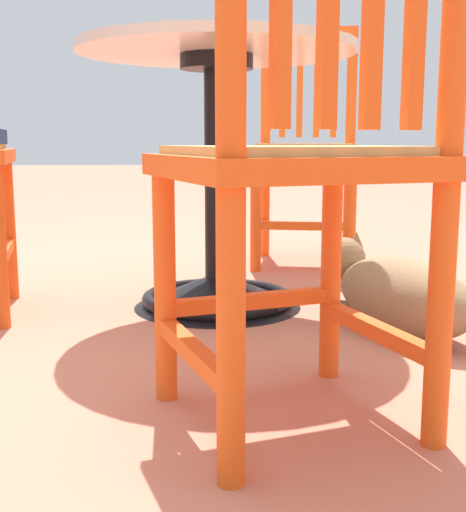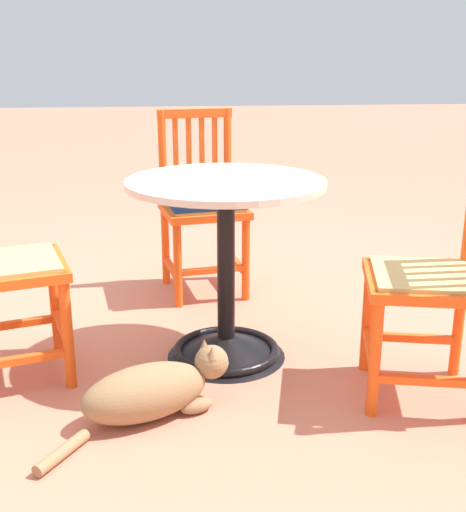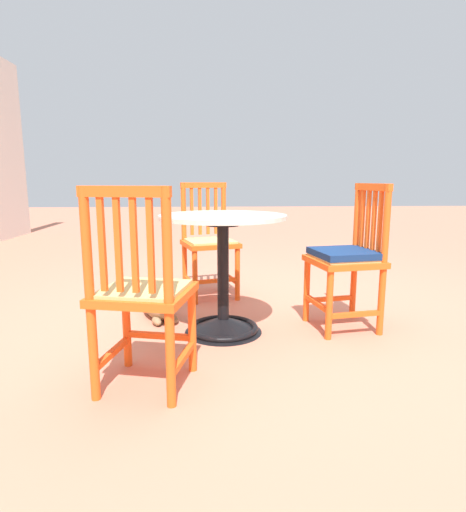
{
  "view_description": "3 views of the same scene",
  "coord_description": "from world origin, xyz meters",
  "px_view_note": "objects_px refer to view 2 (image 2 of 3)",
  "views": [
    {
      "loc": [
        1.77,
        0.14,
        0.47
      ],
      "look_at": [
        -0.13,
        0.29,
        0.15
      ],
      "focal_mm": 47.0,
      "sensor_mm": 36.0,
      "label": 1
    },
    {
      "loc": [
        0.1,
        2.66,
        1.2
      ],
      "look_at": [
        -0.16,
        0.12,
        0.39
      ],
      "focal_mm": 45.87,
      "sensor_mm": 36.0,
      "label": 2
    },
    {
      "loc": [
        -2.6,
        0.31,
        0.94
      ],
      "look_at": [
        -0.01,
        0.18,
        0.46
      ],
      "focal_mm": 29.38,
      "sensor_mm": 36.0,
      "label": 3
    }
  ],
  "objects_px": {
    "cafe_table": "(226,290)",
    "orange_chair_tucked_in": "(203,206)",
    "tabby_cat": "(156,390)",
    "orange_chair_at_corner": "(433,281)",
    "orange_chair_by_planter": "(0,269)"
  },
  "relations": [
    {
      "from": "tabby_cat",
      "to": "orange_chair_by_planter",
      "type": "bearing_deg",
      "value": -31.63
    },
    {
      "from": "orange_chair_at_corner",
      "to": "orange_chair_by_planter",
      "type": "bearing_deg",
      "value": -10.83
    },
    {
      "from": "orange_chair_tucked_in",
      "to": "tabby_cat",
      "type": "bearing_deg",
      "value": 78.97
    },
    {
      "from": "cafe_table",
      "to": "orange_chair_by_planter",
      "type": "xyz_separation_m",
      "value": [
        0.83,
        0.09,
        0.15
      ]
    },
    {
      "from": "orange_chair_by_planter",
      "to": "orange_chair_at_corner",
      "type": "height_order",
      "value": "same"
    },
    {
      "from": "tabby_cat",
      "to": "cafe_table",
      "type": "bearing_deg",
      "value": -123.19
    },
    {
      "from": "orange_chair_tucked_in",
      "to": "orange_chair_by_planter",
      "type": "bearing_deg",
      "value": 47.64
    },
    {
      "from": "orange_chair_at_corner",
      "to": "tabby_cat",
      "type": "bearing_deg",
      "value": 3.01
    },
    {
      "from": "orange_chair_by_planter",
      "to": "tabby_cat",
      "type": "relative_size",
      "value": 1.46
    },
    {
      "from": "orange_chair_by_planter",
      "to": "orange_chair_tucked_in",
      "type": "xyz_separation_m",
      "value": [
        -0.79,
        -0.87,
        0.01
      ]
    },
    {
      "from": "cafe_table",
      "to": "tabby_cat",
      "type": "distance_m",
      "value": 0.55
    },
    {
      "from": "tabby_cat",
      "to": "orange_chair_at_corner",
      "type": "bearing_deg",
      "value": -176.99
    },
    {
      "from": "cafe_table",
      "to": "orange_chair_tucked_in",
      "type": "height_order",
      "value": "orange_chair_tucked_in"
    },
    {
      "from": "cafe_table",
      "to": "orange_chair_tucked_in",
      "type": "bearing_deg",
      "value": -86.69
    },
    {
      "from": "orange_chair_tucked_in",
      "to": "tabby_cat",
      "type": "xyz_separation_m",
      "value": [
        0.24,
        1.21,
        -0.35
      ]
    }
  ]
}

